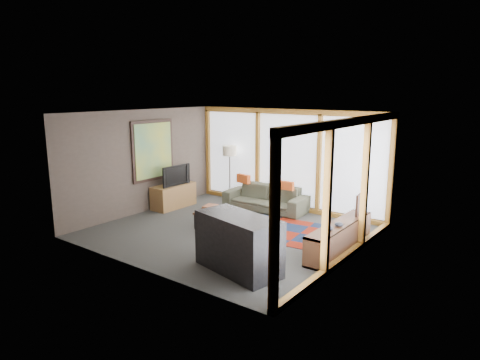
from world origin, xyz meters
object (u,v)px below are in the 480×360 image
Objects in this scene: floor_lamp at (230,173)px; bar_counter at (238,243)px; tv_console at (174,196)px; bookshelf at (340,237)px; coffee_table at (222,221)px; sofa at (265,198)px; television at (174,175)px.

floor_lamp is 1.01× the size of bar_counter.
floor_lamp is 1.71m from tv_console.
coffee_table is at bearing -173.22° from bookshelf.
tv_console is (-2.11, -1.24, -0.01)m from sofa.
floor_lamp is 1.34× the size of coffee_table.
bookshelf is at bearing 6.78° from coffee_table.
floor_lamp is 1.27× the size of tv_console.
sofa is 1.43m from floor_lamp.
tv_console is (-4.87, 0.36, 0.03)m from bookshelf.
sofa is 1.92m from coffee_table.
bookshelf is (2.67, 0.32, 0.09)m from coffee_table.
coffee_table is 2.30m from tv_console.
floor_lamp is 4.51m from bookshelf.
television is at bearing -115.88° from floor_lamp.
coffee_table is at bearing -56.05° from floor_lamp.
coffee_table is at bearing -105.82° from television.
floor_lamp reaches higher than sofa.
television is (-2.05, -1.25, 0.56)m from sofa.
floor_lamp is 4.81m from bar_counter.
tv_console is at bearing -153.40° from sofa.
tv_console is 0.58m from television.
floor_lamp is at bearing 156.27° from bookshelf.
television is at bearing 162.91° from coffee_table.
tv_console reaches higher than bookshelf.
coffee_table is at bearing -91.14° from sofa.
bar_counter is at bearing -50.18° from floor_lamp.
floor_lamp is 0.70× the size of bookshelf.
coffee_table is 0.75× the size of bar_counter.
tv_console is (-2.20, 0.67, 0.11)m from coffee_table.
bar_counter is (-1.03, -1.89, 0.21)m from bookshelf.
floor_lamp is (-1.34, 0.21, 0.46)m from sofa.
bar_counter is at bearing -119.18° from television.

